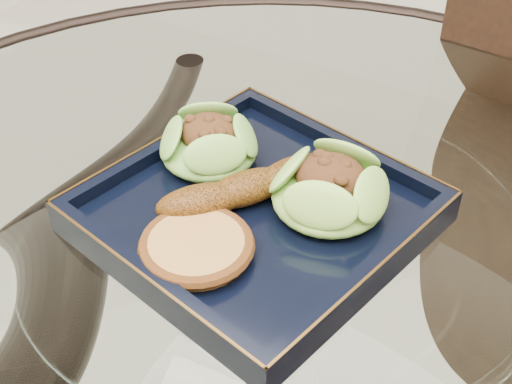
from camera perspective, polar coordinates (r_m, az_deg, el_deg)
The scene contains 6 objects.
dining_chair at distance 1.05m, azimuth 19.45°, elevation -6.00°, with size 0.41×0.41×0.90m.
navy_plate at distance 0.67m, azimuth 0.00°, elevation -1.99°, with size 0.27×0.27×0.02m, color black.
lettuce_wrap_left at distance 0.71m, azimuth -3.80°, elevation 3.69°, with size 0.10×0.10×0.03m, color #4F8B28.
lettuce_wrap_right at distance 0.65m, azimuth 5.85°, elevation -0.02°, with size 0.10×0.10×0.04m, color #63A12E.
roasted_plantain at distance 0.66m, azimuth -0.76°, elevation 0.32°, with size 0.17×0.04×0.03m, color #6A3A0B.
crumb_patty at distance 0.61m, azimuth -4.77°, elevation -4.46°, with size 0.09×0.09×0.02m, color #B7843D.
Camera 1 is at (0.20, -0.38, 1.21)m, focal length 50.00 mm.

